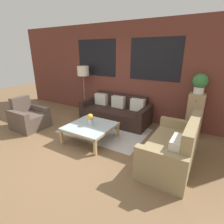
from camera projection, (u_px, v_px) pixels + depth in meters
The scene contains 11 objects.
ground_plane at pixel (70, 151), 3.73m from camera, with size 16.00×16.00×0.00m, color brown.
wall_back_brick at pixel (123, 72), 5.24m from camera, with size 8.40×0.09×2.80m.
rug at pixel (104, 130), 4.67m from camera, with size 2.19×1.46×0.00m.
couch_dark at pixel (116, 112), 5.21m from camera, with size 2.02×0.88×0.78m.
settee_vintage at pixel (173, 149), 3.21m from camera, with size 0.80×1.58×0.92m.
armchair_corner at pixel (29, 118), 4.78m from camera, with size 0.80×0.79×0.84m.
coffee_table at pixel (90, 127), 4.09m from camera, with size 1.02×1.02×0.38m.
floor_lamp at pixel (83, 73), 5.57m from camera, with size 0.37×0.37×1.56m.
drawer_cabinet at pixel (195, 115), 4.30m from camera, with size 0.36×0.37×1.06m.
potted_plant at pixel (200, 83), 4.04m from camera, with size 0.34×0.34×0.47m.
flower_vase at pixel (90, 118), 4.04m from camera, with size 0.15×0.15×0.27m.
Camera 1 is at (2.44, -2.32, 2.02)m, focal length 28.00 mm.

